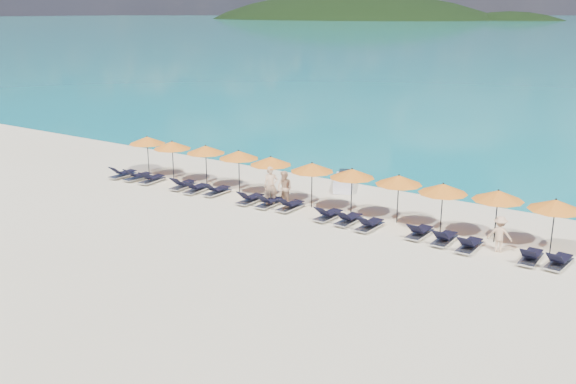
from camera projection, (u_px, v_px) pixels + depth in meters
The scene contains 35 objects.
ground at pixel (248, 235), 27.50m from camera, with size 1400.00×1400.00×0.00m, color beige.
headland_main at pixel (345, 59), 629.29m from camera, with size 374.00×242.00×126.50m.
headland_small at pixel (506, 62), 562.71m from camera, with size 162.00×126.00×85.50m.
jetski at pixel (344, 182), 34.44m from camera, with size 1.99×2.74×0.92m.
beachgoer_a at pixel (271, 186), 31.43m from camera, with size 0.70×0.46×1.93m, color #DEAD85.
beachgoer_b at pixel (285, 188), 31.40m from camera, with size 0.84×0.48×1.72m, color #DEAD85.
beachgoer_c at pixel (500, 234), 25.37m from camera, with size 0.96×0.44×1.48m, color #DEAD85.
umbrella_0 at pixel (147, 140), 37.07m from camera, with size 2.10×2.10×2.28m.
umbrella_1 at pixel (172, 145), 35.74m from camera, with size 2.10×2.10×2.28m.
umbrella_2 at pixel (206, 149), 34.64m from camera, with size 2.10×2.10×2.28m.
umbrella_3 at pixel (239, 155), 33.40m from camera, with size 2.10×2.10×2.28m.
umbrella_4 at pixel (271, 161), 32.03m from camera, with size 2.10×2.10×2.28m.
umbrella_5 at pixel (312, 167), 30.74m from camera, with size 2.10×2.10×2.28m.
umbrella_6 at pixel (352, 173), 29.60m from camera, with size 2.10×2.10×2.28m.
umbrella_7 at pixel (399, 180), 28.46m from camera, with size 2.10×2.10×2.28m.
umbrella_8 at pixel (443, 189), 27.09m from camera, with size 2.10×2.10×2.28m.
umbrella_9 at pixel (498, 195), 26.09m from camera, with size 2.10×2.10×2.28m.
umbrella_10 at pixel (555, 205), 24.84m from camera, with size 2.10×2.10×2.28m.
lounger_0 at pixel (123, 174), 36.73m from camera, with size 0.66×1.71×0.66m.
lounger_1 at pixel (138, 176), 36.18m from camera, with size 0.79×1.75×0.66m.
lounger_2 at pixel (152, 179), 35.62m from camera, with size 0.76×1.74×0.66m.
lounger_3 at pixel (183, 185), 34.45m from camera, with size 0.74×1.74×0.66m.
lounger_4 at pixel (196, 188), 33.74m from camera, with size 0.76×1.75×0.66m.
lounger_5 at pixel (217, 191), 33.31m from camera, with size 0.64×1.71×0.66m.
lounger_6 at pixel (250, 199), 31.88m from camera, with size 0.62×1.70×0.66m.
lounger_7 at pixel (269, 202), 31.32m from camera, with size 0.65×1.71×0.66m.
lounger_8 at pixel (290, 205), 30.79m from camera, with size 0.66×1.72×0.66m.
lounger_9 at pixel (328, 215), 29.39m from camera, with size 0.73×1.74×0.66m.
lounger_10 at pixel (348, 219), 28.80m from camera, with size 0.65×1.71×0.66m.
lounger_11 at pixel (370, 225), 28.06m from camera, with size 0.69×1.72×0.66m.
lounger_12 at pixel (420, 232), 27.13m from camera, with size 0.66×1.71×0.66m.
lounger_13 at pixel (444, 238), 26.39m from camera, with size 0.64×1.71×0.66m.
lounger_14 at pixel (470, 245), 25.64m from camera, with size 0.64×1.71×0.66m.
lounger_15 at pixel (531, 257), 24.43m from camera, with size 0.65×1.71×0.66m.
lounger_16 at pixel (559, 261), 23.98m from camera, with size 0.78×1.75×0.66m.
Camera 1 is at (16.08, -20.43, 9.31)m, focal length 40.00 mm.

